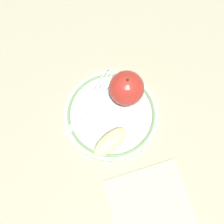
{
  "coord_description": "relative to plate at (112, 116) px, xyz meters",
  "views": [
    {
      "loc": [
        0.01,
        -0.17,
        0.51
      ],
      "look_at": [
        0.0,
        -0.0,
        0.04
      ],
      "focal_mm": 40.0,
      "sensor_mm": 36.0,
      "label": 1
    }
  ],
  "objects": [
    {
      "name": "apple_slice_front",
      "position": [
        -0.0,
        -0.06,
        0.02
      ],
      "size": [
        0.08,
        0.08,
        0.03
      ],
      "primitive_type": "ellipsoid",
      "rotation": [
        0.0,
        0.0,
        3.91
      ],
      "color": "beige",
      "rests_on": "plate"
    },
    {
      "name": "napkin_folded",
      "position": [
        0.08,
        -0.18,
        -0.01
      ],
      "size": [
        0.19,
        0.19,
        0.01
      ],
      "primitive_type": "cube",
      "rotation": [
        0.0,
        0.0,
        0.34
      ],
      "color": "beige",
      "rests_on": "ground_plane"
    },
    {
      "name": "apple_red_whole",
      "position": [
        0.03,
        0.05,
        0.04
      ],
      "size": [
        0.07,
        0.07,
        0.08
      ],
      "color": "red",
      "rests_on": "plate"
    },
    {
      "name": "fork",
      "position": [
        -0.05,
        0.02,
        0.01
      ],
      "size": [
        0.11,
        0.16,
        0.0
      ],
      "rotation": [
        0.0,
        0.0,
        1.03
      ],
      "color": "silver",
      "rests_on": "plate"
    },
    {
      "name": "ground_plane",
      "position": [
        -0.0,
        0.0,
        -0.01
      ],
      "size": [
        2.0,
        2.0,
        0.0
      ],
      "primitive_type": "plane",
      "color": "#B2AC8C"
    },
    {
      "name": "plate",
      "position": [
        0.0,
        0.0,
        0.0
      ],
      "size": [
        0.2,
        0.2,
        0.02
      ],
      "color": "silver",
      "rests_on": "ground_plane"
    }
  ]
}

